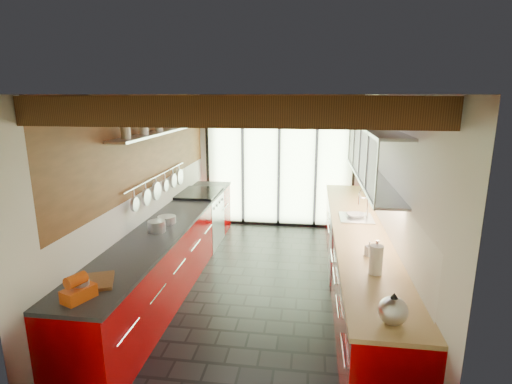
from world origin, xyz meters
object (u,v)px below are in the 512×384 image
kettle (393,309)px  paper_towel (376,260)px  soap_bottle (369,249)px  bowl (356,216)px  stand_mixer (79,289)px

kettle → paper_towel: 0.85m
soap_bottle → kettle: bearing=-90.0°
kettle → bowl: bearing=90.0°
paper_towel → bowl: size_ratio=1.42×
paper_towel → soap_bottle: bearing=90.0°
stand_mixer → soap_bottle: (2.54, 1.30, -0.01)m
paper_towel → kettle: bearing=-90.0°
paper_towel → soap_bottle: (-0.00, 0.45, -0.06)m
kettle → bowl: size_ratio=1.13×
soap_bottle → bowl: soap_bottle is taller
kettle → stand_mixer: bearing=179.9°
stand_mixer → soap_bottle: stand_mixer is taller
soap_bottle → paper_towel: bearing=-90.0°
paper_towel → bowl: (-0.00, 1.83, -0.11)m
stand_mixer → paper_towel: paper_towel is taller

